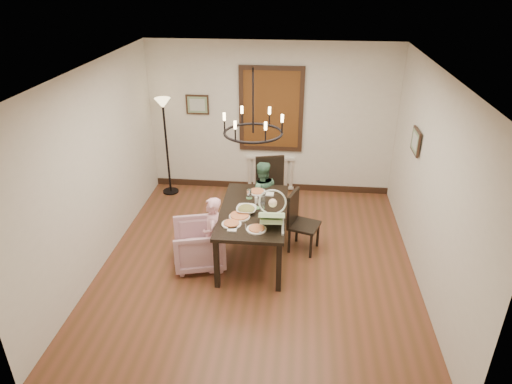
% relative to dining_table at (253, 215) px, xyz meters
% --- Properties ---
extents(room_shell, '(4.51, 5.00, 2.81)m').
position_rel_dining_table_xyz_m(room_shell, '(0.08, 0.19, 0.69)').
color(room_shell, brown).
rests_on(room_shell, ground).
extents(dining_table, '(0.96, 1.69, 0.79)m').
position_rel_dining_table_xyz_m(dining_table, '(0.00, 0.00, 0.00)').
color(dining_table, black).
rests_on(dining_table, room_shell).
extents(chair_far, '(0.59, 0.59, 1.10)m').
position_rel_dining_table_xyz_m(chair_far, '(0.19, 1.12, -0.16)').
color(chair_far, black).
rests_on(chair_far, room_shell).
extents(chair_right, '(0.53, 0.53, 0.95)m').
position_rel_dining_table_xyz_m(chair_right, '(0.74, 0.25, -0.23)').
color(chair_right, black).
rests_on(chair_right, room_shell).
extents(armchair, '(0.89, 0.87, 0.66)m').
position_rel_dining_table_xyz_m(armchair, '(-0.76, -0.29, -0.37)').
color(armchair, '#C5969F').
rests_on(armchair, room_shell).
extents(elderly_woman, '(0.27, 0.37, 0.94)m').
position_rel_dining_table_xyz_m(elderly_woman, '(-0.53, -0.38, -0.23)').
color(elderly_woman, '#ECA7B2').
rests_on(elderly_woman, room_shell).
extents(seated_man, '(0.54, 0.46, 0.96)m').
position_rel_dining_table_xyz_m(seated_man, '(0.04, 0.89, -0.23)').
color(seated_man, '#4B7E60').
rests_on(seated_man, room_shell).
extents(baby_bouncer, '(0.42, 0.56, 0.36)m').
position_rel_dining_table_xyz_m(baby_bouncer, '(0.29, -0.41, 0.26)').
color(baby_bouncer, '#C3F1A6').
rests_on(baby_bouncer, dining_table).
extents(salad_bowl, '(0.35, 0.35, 0.09)m').
position_rel_dining_table_xyz_m(salad_bowl, '(-0.09, -0.08, 0.13)').
color(salad_bowl, white).
rests_on(salad_bowl, dining_table).
extents(pizza_platter, '(0.29, 0.29, 0.04)m').
position_rel_dining_table_xyz_m(pizza_platter, '(-0.17, -0.24, 0.11)').
color(pizza_platter, tan).
rests_on(pizza_platter, dining_table).
extents(drinking_glass, '(0.07, 0.07, 0.14)m').
position_rel_dining_table_xyz_m(drinking_glass, '(0.13, -0.05, 0.16)').
color(drinking_glass, silver).
rests_on(drinking_glass, dining_table).
extents(window_blinds, '(1.00, 0.03, 1.40)m').
position_rel_dining_table_xyz_m(window_blinds, '(0.08, 2.28, 0.89)').
color(window_blinds, '#5E3712').
rests_on(window_blinds, room_shell).
extents(radiator, '(0.92, 0.12, 0.62)m').
position_rel_dining_table_xyz_m(radiator, '(0.08, 2.30, -0.36)').
color(radiator, silver).
rests_on(radiator, room_shell).
extents(picture_back, '(0.42, 0.03, 0.36)m').
position_rel_dining_table_xyz_m(picture_back, '(-1.27, 2.29, 0.94)').
color(picture_back, black).
rests_on(picture_back, room_shell).
extents(picture_right, '(0.03, 0.42, 0.36)m').
position_rel_dining_table_xyz_m(picture_right, '(2.29, 0.72, 0.94)').
color(picture_right, black).
rests_on(picture_right, room_shell).
extents(floor_lamp, '(0.30, 0.30, 1.80)m').
position_rel_dining_table_xyz_m(floor_lamp, '(-1.82, 1.97, 0.19)').
color(floor_lamp, black).
rests_on(floor_lamp, room_shell).
extents(chandelier, '(0.80, 0.80, 0.04)m').
position_rel_dining_table_xyz_m(chandelier, '(-0.00, 0.00, 1.24)').
color(chandelier, black).
rests_on(chandelier, room_shell).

